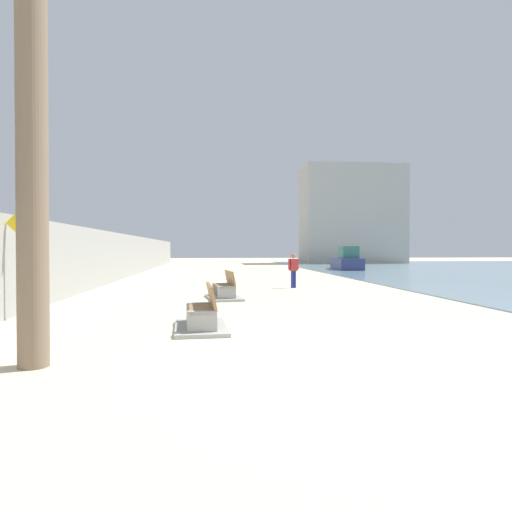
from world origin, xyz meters
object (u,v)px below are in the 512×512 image
at_px(bench_far, 224,292).
at_px(boat_distant, 347,261).
at_px(person_walking, 293,268).
at_px(pedestrian_sign, 24,249).
at_px(bench_near, 202,318).

height_order(bench_far, boat_distant, boat_distant).
height_order(person_walking, pedestrian_sign, pedestrian_sign).
bearing_deg(person_walking, boat_distant, 65.56).
height_order(bench_far, person_walking, person_walking).
relative_size(person_walking, pedestrian_sign, 0.55).
relative_size(bench_near, pedestrian_sign, 0.77).
bearing_deg(bench_near, bench_far, 83.54).
bearing_deg(boat_distant, bench_near, -113.28).
bearing_deg(bench_far, pedestrian_sign, -140.73).
distance_m(bench_far, pedestrian_sign, 6.69).
relative_size(bench_near, bench_far, 0.97).
distance_m(bench_near, pedestrian_sign, 4.97).
distance_m(bench_far, person_walking, 5.16).
height_order(bench_near, pedestrian_sign, pedestrian_sign).
distance_m(person_walking, pedestrian_sign, 11.61).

